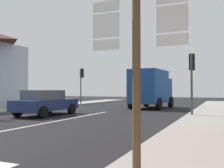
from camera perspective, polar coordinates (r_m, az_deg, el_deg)
name	(u,v)px	position (r m, az deg, el deg)	size (l,w,h in m)	color
ground_plane	(92,115)	(15.81, -4.40, -6.68)	(80.00, 80.00, 0.00)	black
sidewalk_right	(209,123)	(12.05, 20.48, -7.95)	(2.64, 44.00, 0.14)	gray
lane_centre_stripe	(52,122)	(12.42, -13.05, -8.10)	(0.16, 12.00, 0.01)	silver
sedan_far	(45,102)	(15.64, -14.34, -3.91)	(2.04, 4.23, 1.47)	navy
delivery_truck	(151,88)	(21.27, 8.51, -0.84)	(2.79, 5.14, 3.05)	#19478C
route_sign_post	(137,64)	(4.37, 5.41, 4.33)	(1.66, 0.14, 3.20)	brown
traffic_light_near_right	(192,70)	(15.01, 17.03, 2.91)	(0.30, 0.49, 3.47)	#47474C
traffic_light_far_left	(82,78)	(26.10, -6.66, 1.30)	(0.30, 0.49, 3.60)	#47474C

